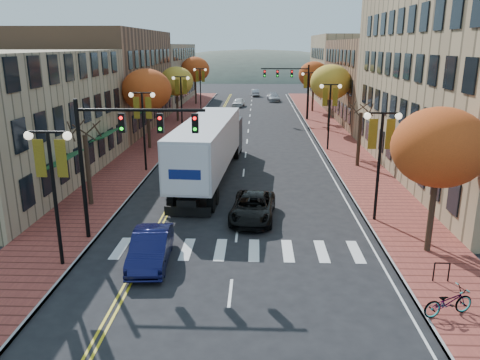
# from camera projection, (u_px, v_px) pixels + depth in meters

# --- Properties ---
(ground) EXTENTS (200.00, 200.00, 0.00)m
(ground) POSITION_uv_depth(u_px,v_px,m) (233.00, 270.00, 20.31)
(ground) COLOR black
(ground) RESTS_ON ground
(sidewalk_left) EXTENTS (4.00, 85.00, 0.15)m
(sidewalk_left) POSITION_uv_depth(u_px,v_px,m) (167.00, 132.00, 51.80)
(sidewalk_left) COLOR brown
(sidewalk_left) RESTS_ON ground
(sidewalk_right) EXTENTS (4.00, 85.00, 0.15)m
(sidewalk_right) POSITION_uv_depth(u_px,v_px,m) (330.00, 133.00, 51.17)
(sidewalk_right) COLOR brown
(sidewalk_right) RESTS_ON ground
(building_left_mid) EXTENTS (12.00, 24.00, 11.00)m
(building_left_mid) POSITION_uv_depth(u_px,v_px,m) (102.00, 80.00, 53.93)
(building_left_mid) COLOR brown
(building_left_mid) RESTS_ON ground
(building_left_far) EXTENTS (12.00, 26.00, 9.50)m
(building_left_far) POSITION_uv_depth(u_px,v_px,m) (150.00, 74.00, 78.13)
(building_left_far) COLOR #9E8966
(building_left_far) RESTS_ON ground
(building_right_mid) EXTENTS (15.00, 24.00, 10.00)m
(building_right_mid) POSITION_uv_depth(u_px,v_px,m) (397.00, 81.00, 58.58)
(building_right_mid) COLOR brown
(building_right_mid) RESTS_ON ground
(building_right_far) EXTENTS (15.00, 20.00, 11.00)m
(building_right_far) POSITION_uv_depth(u_px,v_px,m) (360.00, 68.00, 79.56)
(building_right_far) COLOR #9E8966
(building_right_far) RESTS_ON ground
(tree_left_a) EXTENTS (0.28, 0.28, 4.20)m
(tree_left_a) POSITION_uv_depth(u_px,v_px,m) (88.00, 170.00, 27.68)
(tree_left_a) COLOR #382619
(tree_left_a) RESTS_ON sidewalk_left
(tree_left_b) EXTENTS (4.48, 4.48, 7.21)m
(tree_left_b) POSITION_uv_depth(u_px,v_px,m) (147.00, 90.00, 42.14)
(tree_left_b) COLOR #382619
(tree_left_b) RESTS_ON sidewalk_left
(tree_left_c) EXTENTS (4.16, 4.16, 6.69)m
(tree_left_c) POSITION_uv_depth(u_px,v_px,m) (176.00, 81.00, 57.61)
(tree_left_c) COLOR #382619
(tree_left_c) RESTS_ON sidewalk_left
(tree_left_d) EXTENTS (4.61, 4.61, 7.42)m
(tree_left_d) POSITION_uv_depth(u_px,v_px,m) (195.00, 69.00, 74.73)
(tree_left_d) COLOR #382619
(tree_left_d) RESTS_ON sidewalk_left
(tree_right_a) EXTENTS (4.16, 4.16, 6.69)m
(tree_right_a) POSITION_uv_depth(u_px,v_px,m) (439.00, 148.00, 20.51)
(tree_right_a) COLOR #382619
(tree_right_a) RESTS_ON sidewalk_right
(tree_right_b) EXTENTS (0.28, 0.28, 4.20)m
(tree_right_b) POSITION_uv_depth(u_px,v_px,m) (359.00, 139.00, 36.64)
(tree_right_b) COLOR #382619
(tree_right_b) RESTS_ON sidewalk_right
(tree_right_c) EXTENTS (4.48, 4.48, 7.21)m
(tree_right_c) POSITION_uv_depth(u_px,v_px,m) (331.00, 82.00, 51.11)
(tree_right_c) COLOR #382619
(tree_right_c) RESTS_ON sidewalk_right
(tree_right_d) EXTENTS (4.35, 4.35, 7.00)m
(tree_right_d) POSITION_uv_depth(u_px,v_px,m) (314.00, 75.00, 66.51)
(tree_right_d) COLOR #382619
(tree_right_d) RESTS_ON sidewalk_right
(lamp_left_a) EXTENTS (1.96, 0.36, 6.05)m
(lamp_left_a) POSITION_uv_depth(u_px,v_px,m) (52.00, 173.00, 19.38)
(lamp_left_a) COLOR black
(lamp_left_a) RESTS_ON ground
(lamp_left_b) EXTENTS (1.96, 0.36, 6.05)m
(lamp_left_b) POSITION_uv_depth(u_px,v_px,m) (143.00, 116.00, 34.73)
(lamp_left_b) COLOR black
(lamp_left_b) RESTS_ON ground
(lamp_left_c) EXTENTS (1.96, 0.36, 6.05)m
(lamp_left_c) POSITION_uv_depth(u_px,v_px,m) (181.00, 92.00, 52.01)
(lamp_left_c) COLOR black
(lamp_left_c) RESTS_ON ground
(lamp_left_d) EXTENTS (1.96, 0.36, 6.05)m
(lamp_left_d) POSITION_uv_depth(u_px,v_px,m) (200.00, 80.00, 69.29)
(lamp_left_d) COLOR black
(lamp_left_d) RESTS_ON ground
(lamp_right_a) EXTENTS (1.96, 0.36, 6.05)m
(lamp_right_a) POSITION_uv_depth(u_px,v_px,m) (380.00, 145.00, 24.61)
(lamp_right_a) COLOR black
(lamp_right_a) RESTS_ON ground
(lamp_right_b) EXTENTS (1.96, 0.36, 6.05)m
(lamp_right_b) POSITION_uv_depth(u_px,v_px,m) (330.00, 104.00, 41.89)
(lamp_right_b) COLOR black
(lamp_right_b) RESTS_ON ground
(lamp_right_c) EXTENTS (1.96, 0.36, 6.05)m
(lamp_right_c) POSITION_uv_depth(u_px,v_px,m) (309.00, 87.00, 59.16)
(lamp_right_c) COLOR black
(lamp_right_c) RESTS_ON ground
(traffic_mast_near) EXTENTS (6.10, 0.35, 7.00)m
(traffic_mast_near) POSITION_uv_depth(u_px,v_px,m) (120.00, 143.00, 22.01)
(traffic_mast_near) COLOR black
(traffic_mast_near) RESTS_ON ground
(traffic_mast_far) EXTENTS (6.10, 0.34, 7.00)m
(traffic_mast_far) POSITION_uv_depth(u_px,v_px,m) (293.00, 82.00, 59.06)
(traffic_mast_far) COLOR black
(traffic_mast_far) RESTS_ON ground
(semi_truck) EXTENTS (3.99, 17.86, 4.43)m
(semi_truck) POSITION_uv_depth(u_px,v_px,m) (211.00, 143.00, 33.53)
(semi_truck) COLOR black
(semi_truck) RESTS_ON ground
(navy_sedan) EXTENTS (1.87, 4.60, 1.48)m
(navy_sedan) POSITION_uv_depth(u_px,v_px,m) (151.00, 248.00, 20.70)
(navy_sedan) COLOR #0E0F38
(navy_sedan) RESTS_ON ground
(black_suv) EXTENTS (2.72, 5.19, 1.39)m
(black_suv) POSITION_uv_depth(u_px,v_px,m) (253.00, 207.00, 26.00)
(black_suv) COLOR black
(black_suv) RESTS_ON ground
(car_far_white) EXTENTS (2.07, 4.05, 1.32)m
(car_far_white) POSITION_uv_depth(u_px,v_px,m) (239.00, 102.00, 73.55)
(car_far_white) COLOR white
(car_far_white) RESTS_ON ground
(car_far_silver) EXTENTS (2.26, 4.94, 1.40)m
(car_far_silver) POSITION_uv_depth(u_px,v_px,m) (274.00, 97.00, 80.53)
(car_far_silver) COLOR #9F9FA7
(car_far_silver) RESTS_ON ground
(car_far_oncoming) EXTENTS (1.86, 4.09, 1.30)m
(car_far_oncoming) POSITION_uv_depth(u_px,v_px,m) (255.00, 93.00, 88.41)
(car_far_oncoming) COLOR #AAA9B1
(car_far_oncoming) RESTS_ON ground
(bicycle) EXTENTS (2.09, 1.27, 1.04)m
(bicycle) POSITION_uv_depth(u_px,v_px,m) (448.00, 302.00, 16.49)
(bicycle) COLOR gray
(bicycle) RESTS_ON sidewalk_right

